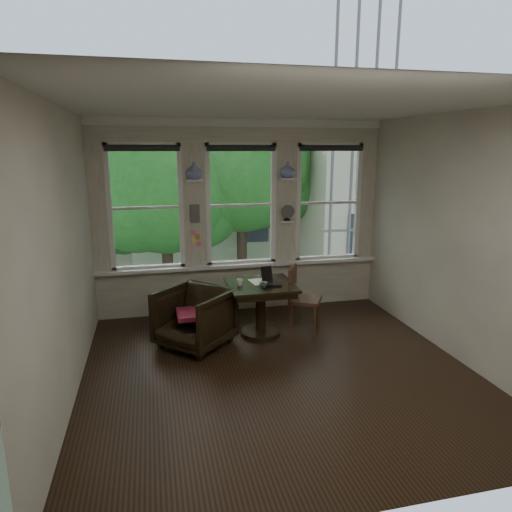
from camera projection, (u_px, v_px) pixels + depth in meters
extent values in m
plane|color=black|center=(278.00, 370.00, 5.40)|extent=(4.50, 4.50, 0.00)
plane|color=silver|center=(282.00, 105.00, 4.71)|extent=(4.50, 4.50, 0.00)
plane|color=beige|center=(241.00, 218.00, 7.19)|extent=(4.50, 0.00, 4.50)
plane|color=beige|center=(376.00, 318.00, 2.92)|extent=(4.50, 0.00, 4.50)
plane|color=beige|center=(64.00, 257.00, 4.56)|extent=(0.00, 4.50, 4.50)
plane|color=beige|center=(458.00, 238.00, 5.55)|extent=(0.00, 4.50, 4.50)
cube|color=white|center=(194.00, 180.00, 6.80)|extent=(0.26, 0.16, 0.03)
cube|color=white|center=(287.00, 179.00, 7.12)|extent=(0.26, 0.16, 0.03)
cube|color=#59544F|center=(195.00, 213.00, 6.94)|extent=(0.14, 0.06, 0.28)
imported|color=silver|center=(194.00, 171.00, 6.77)|extent=(0.24, 0.24, 0.25)
imported|color=silver|center=(287.00, 170.00, 7.09)|extent=(0.24, 0.24, 0.25)
imported|color=black|center=(194.00, 318.00, 6.00)|extent=(1.20, 1.20, 0.78)
cube|color=maroon|center=(194.00, 314.00, 5.98)|extent=(0.45, 0.45, 0.06)
imported|color=black|center=(271.00, 286.00, 6.13)|extent=(0.33, 0.23, 0.02)
imported|color=white|center=(240.00, 282.00, 6.18)|extent=(0.10, 0.10, 0.09)
imported|color=white|center=(265.00, 285.00, 6.04)|extent=(0.14, 0.14, 0.09)
cube|color=black|center=(267.00, 274.00, 6.34)|extent=(0.17, 0.11, 0.22)
cube|color=silver|center=(259.00, 282.00, 6.36)|extent=(0.26, 0.33, 0.00)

